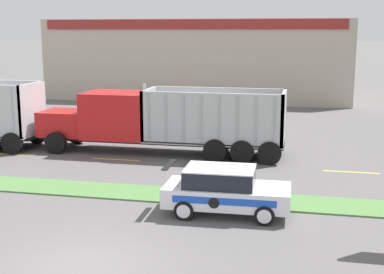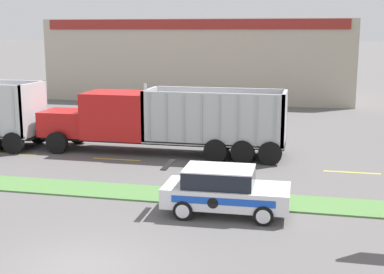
# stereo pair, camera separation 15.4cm
# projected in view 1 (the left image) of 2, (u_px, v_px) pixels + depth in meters

# --- Properties ---
(ground_plane) EXTENTS (600.00, 600.00, 0.00)m
(ground_plane) POSITION_uv_depth(u_px,v_px,m) (80.00, 270.00, 13.75)
(ground_plane) COLOR #5B5959
(grass_verge) EXTENTS (120.00, 1.87, 0.06)m
(grass_verge) POSITION_uv_depth(u_px,v_px,m) (153.00, 194.00, 20.02)
(grass_verge) COLOR #517F42
(grass_verge) RESTS_ON ground_plane
(centre_line_3) EXTENTS (2.40, 0.14, 0.01)m
(centre_line_3) POSITION_uv_depth(u_px,v_px,m) (13.00, 154.00, 26.57)
(centre_line_3) COLOR yellow
(centre_line_3) RESTS_ON ground_plane
(centre_line_4) EXTENTS (2.40, 0.14, 0.01)m
(centre_line_4) POSITION_uv_depth(u_px,v_px,m) (116.00, 159.00, 25.44)
(centre_line_4) COLOR yellow
(centre_line_4) RESTS_ON ground_plane
(centre_line_5) EXTENTS (2.40, 0.14, 0.01)m
(centre_line_5) POSITION_uv_depth(u_px,v_px,m) (228.00, 165.00, 24.31)
(centre_line_5) COLOR yellow
(centre_line_5) RESTS_ON ground_plane
(centre_line_6) EXTENTS (2.40, 0.14, 0.01)m
(centre_line_6) POSITION_uv_depth(u_px,v_px,m) (351.00, 172.00, 23.18)
(centre_line_6) COLOR yellow
(centre_line_6) RESTS_ON ground_plane
(dump_truck_lead) EXTENTS (12.45, 2.80, 3.55)m
(dump_truck_lead) POSITION_uv_depth(u_px,v_px,m) (139.00, 121.00, 26.73)
(dump_truck_lead) COLOR black
(dump_truck_lead) RESTS_ON ground_plane
(rally_car) EXTENTS (4.22, 2.07, 1.61)m
(rally_car) POSITION_uv_depth(u_px,v_px,m) (225.00, 190.00, 17.80)
(rally_car) COLOR white
(rally_car) RESTS_ON ground_plane
(store_building_backdrop) EXTENTS (26.35, 12.10, 6.96)m
(store_building_backdrop) POSITION_uv_depth(u_px,v_px,m) (203.00, 58.00, 49.74)
(store_building_backdrop) COLOR #BCB29E
(store_building_backdrop) RESTS_ON ground_plane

